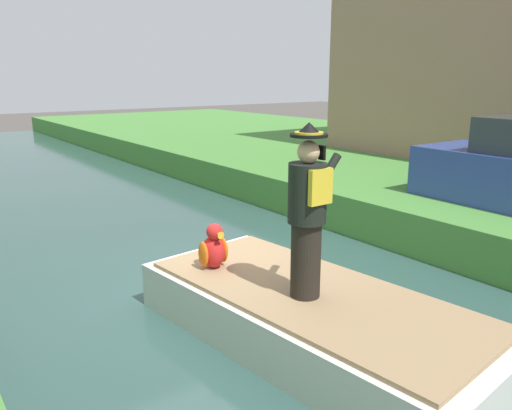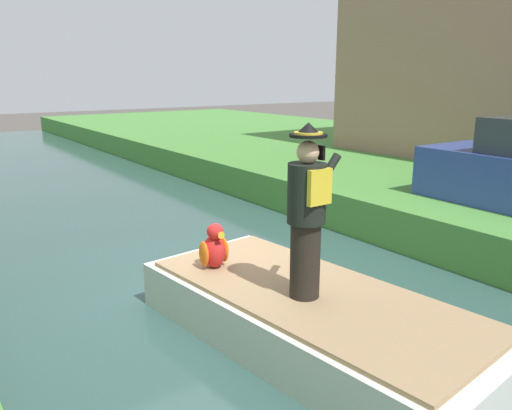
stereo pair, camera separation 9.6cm
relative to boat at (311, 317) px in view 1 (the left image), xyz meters
name	(u,v)px [view 1 (the left image)]	position (x,y,z in m)	size (l,w,h in m)	color
ground_plane	(219,292)	(0.00, 1.94, -0.40)	(80.00, 80.00, 0.00)	#4C4742
canal_water	(219,289)	(0.00, 1.94, -0.35)	(6.31, 48.00, 0.10)	#2D4C47
boat	(311,317)	(0.00, 0.00, 0.00)	(2.24, 4.37, 0.61)	silver
person_pirate	(308,213)	(-0.14, -0.04, 1.23)	(0.61, 0.42, 1.85)	black
parrot_plush	(213,249)	(-0.50, 1.25, 0.55)	(0.36, 0.35, 0.57)	red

